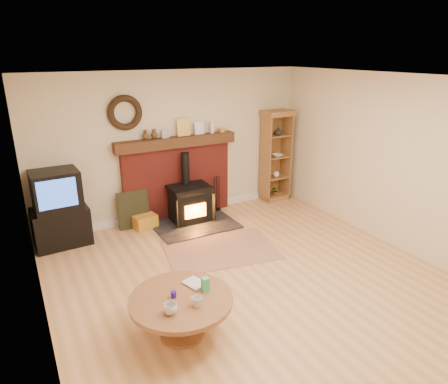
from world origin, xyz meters
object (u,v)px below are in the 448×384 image
wood_stove (191,205)px  curio_cabinet (275,156)px  tv_unit (59,210)px  coffee_table (182,305)px

wood_stove → curio_cabinet: 2.09m
wood_stove → tv_unit: 2.15m
coffee_table → tv_unit: bearing=105.6°
curio_cabinet → tv_unit: bearing=-178.8°
tv_unit → coffee_table: 3.02m
wood_stove → tv_unit: size_ratio=1.16×
curio_cabinet → coffee_table: (-3.30, -2.99, -0.53)m
wood_stove → tv_unit: bearing=174.6°
tv_unit → coffee_table: tv_unit is taller
tv_unit → curio_cabinet: 4.12m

